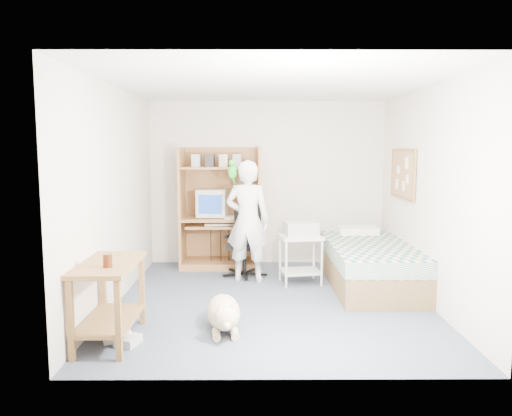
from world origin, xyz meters
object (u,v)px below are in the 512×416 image
(dog, at_px, (224,313))
(printer_cart, at_px, (301,252))
(person, at_px, (248,221))
(office_chair, at_px, (245,251))
(computer_hutch, at_px, (221,213))
(side_desk, at_px, (109,289))
(bed, at_px, (370,265))

(dog, bearing_deg, printer_cart, 54.74)
(person, bearing_deg, printer_cart, -178.77)
(office_chair, relative_size, person, 0.60)
(person, relative_size, dog, 1.58)
(dog, bearing_deg, computer_hutch, 87.49)
(side_desk, relative_size, office_chair, 1.02)
(office_chair, relative_size, printer_cart, 1.52)
(computer_hutch, relative_size, person, 1.10)
(computer_hutch, xyz_separation_m, person, (0.41, -0.83, -0.00))
(person, bearing_deg, side_desk, 71.21)
(person, height_order, printer_cart, person)
(printer_cart, bearing_deg, dog, -127.91)
(computer_hutch, xyz_separation_m, side_desk, (-0.85, -2.94, -0.33))
(dog, xyz_separation_m, printer_cart, (0.92, 1.69, 0.26))
(side_desk, xyz_separation_m, dog, (1.04, 0.28, -0.32))
(bed, bearing_deg, computer_hutch, 150.71)
(side_desk, distance_m, dog, 1.13)
(office_chair, bearing_deg, printer_cart, -18.47)
(side_desk, bearing_deg, person, 59.10)
(bed, height_order, side_desk, side_desk)
(bed, height_order, person, person)
(side_desk, bearing_deg, dog, 15.25)
(computer_hutch, height_order, office_chair, computer_hutch)
(bed, bearing_deg, dog, -139.70)
(person, bearing_deg, dog, 95.31)
(computer_hutch, relative_size, printer_cart, 2.78)
(side_desk, height_order, office_chair, office_chair)
(office_chair, height_order, dog, office_chair)
(bed, relative_size, dog, 1.96)
(person, bearing_deg, office_chair, -70.59)
(bed, height_order, printer_cart, bed)
(printer_cart, bearing_deg, bed, -19.49)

